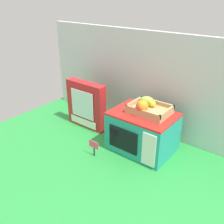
{
  "coord_description": "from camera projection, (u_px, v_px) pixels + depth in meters",
  "views": [
    {
      "loc": [
        0.82,
        -1.15,
        0.88
      ],
      "look_at": [
        -0.08,
        -0.01,
        0.18
      ],
      "focal_mm": 40.46,
      "sensor_mm": 36.0,
      "label": 1
    }
  ],
  "objects": [
    {
      "name": "price_sign",
      "position": [
        94.0,
        146.0,
        1.47
      ],
      "size": [
        0.07,
        0.01,
        0.1
      ],
      "color": "black",
      "rests_on": "ground"
    },
    {
      "name": "ground_plane",
      "position": [
        122.0,
        140.0,
        1.65
      ],
      "size": [
        1.7,
        1.7,
        0.0
      ],
      "primitive_type": "plane",
      "color": "green",
      "rests_on": "ground"
    },
    {
      "name": "display_back_panel",
      "position": [
        144.0,
        82.0,
        1.67
      ],
      "size": [
        1.61,
        0.03,
        0.67
      ],
      "primitive_type": "cube",
      "color": "silver",
      "rests_on": "ground"
    },
    {
      "name": "food_groups_crate",
      "position": [
        147.0,
        108.0,
        1.44
      ],
      "size": [
        0.23,
        0.18,
        0.09
      ],
      "color": "tan",
      "rests_on": "toy_microwave"
    },
    {
      "name": "cookie_set_box",
      "position": [
        86.0,
        105.0,
        1.75
      ],
      "size": [
        0.31,
        0.07,
        0.33
      ],
      "color": "red",
      "rests_on": "ground"
    },
    {
      "name": "toy_microwave",
      "position": [
        142.0,
        132.0,
        1.51
      ],
      "size": [
        0.37,
        0.28,
        0.24
      ],
      "color": "teal",
      "rests_on": "ground"
    }
  ]
}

